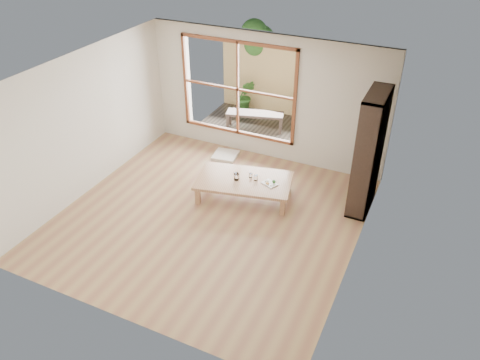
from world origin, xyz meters
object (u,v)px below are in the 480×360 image
object	(u,v)px
bookshelf	(369,153)
garden_bench	(255,115)
low_table	(244,181)
food_tray	(270,183)

from	to	relation	value
bookshelf	garden_bench	size ratio (longest dim) A/B	1.58
low_table	garden_bench	size ratio (longest dim) A/B	1.38
low_table	bookshelf	bearing A→B (deg)	5.34
bookshelf	low_table	bearing A→B (deg)	-162.17
food_tray	garden_bench	distance (m)	2.93
garden_bench	food_tray	bearing A→B (deg)	-76.49
bookshelf	food_tray	bearing A→B (deg)	-158.97
low_table	bookshelf	distance (m)	2.26
bookshelf	food_tray	world-z (taller)	bookshelf
food_tray	garden_bench	world-z (taller)	food_tray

